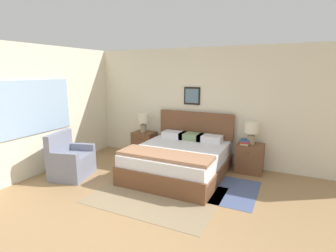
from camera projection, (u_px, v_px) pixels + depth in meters
The scene contains 14 objects.
ground_plane at pixel (123, 235), 3.38m from camera, with size 16.00×16.00×0.00m, color #99754C.
wall_back at pixel (204, 106), 5.97m from camera, with size 7.92×0.09×2.60m.
wall_left at pixel (57, 108), 5.69m from camera, with size 0.08×5.61×2.60m.
area_rug_main at pixel (157, 195), 4.48m from camera, with size 2.11×1.59×0.01m.
area_rug_bedside at pixel (234, 191), 4.61m from camera, with size 0.79×1.24×0.01m.
bed at pixel (179, 160), 5.31m from camera, with size 1.76×1.98×1.17m.
armchair at pixel (70, 162), 5.22m from camera, with size 0.81×0.90×0.90m.
nightstand_near_window at pixel (144, 144), 6.53m from camera, with size 0.53×0.44×0.61m.
nightstand_by_door at pixel (250, 158), 5.45m from camera, with size 0.53×0.44×0.61m.
table_lamp_near_window at pixel (143, 120), 6.40m from camera, with size 0.27×0.27×0.46m.
table_lamp_by_door at pixel (252, 130), 5.32m from camera, with size 0.27×0.27×0.46m.
book_thick_bottom at pixel (244, 143), 5.40m from camera, with size 0.18×0.28×0.03m.
book_hardcover_middle at pixel (245, 142), 5.39m from camera, with size 0.21×0.30×0.04m.
book_novel_upper at pixel (245, 140), 5.38m from camera, with size 0.18×0.23×0.03m.
Camera 1 is at (1.83, -2.47, 2.08)m, focal length 28.00 mm.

